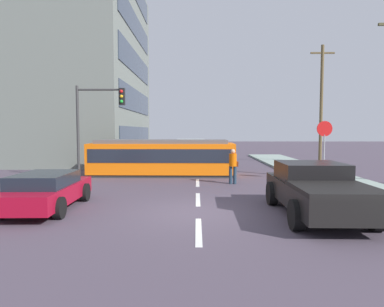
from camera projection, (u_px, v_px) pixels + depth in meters
name	position (u px, v px, depth m)	size (l,w,h in m)	color
ground_plane	(197.00, 173.00, 20.58)	(120.00, 120.00, 0.00)	#493F4C
sidewalk_curb_right	(338.00, 182.00, 16.50)	(3.20, 36.00, 0.14)	#8B9E94
lane_stripe_0	(199.00, 231.00, 8.61)	(0.16, 2.40, 0.01)	silver
lane_stripe_1	(198.00, 199.00, 12.60)	(0.16, 2.40, 0.01)	silver
lane_stripe_2	(198.00, 183.00, 16.59)	(0.16, 2.40, 0.01)	silver
lane_stripe_3	(197.00, 165.00, 25.42)	(0.16, 2.40, 0.01)	silver
lane_stripe_4	(197.00, 158.00, 31.40)	(0.16, 2.40, 0.01)	silver
corner_building	(34.00, 68.00, 29.68)	(17.97, 16.13, 16.00)	slate
streetcar_tram	(162.00, 157.00, 19.39)	(8.13, 2.60, 2.03)	orange
city_bus	(191.00, 148.00, 29.06)	(2.68, 5.81, 1.78)	#ADBDB5
pedestrian_crossing	(233.00, 164.00, 16.21)	(0.46, 0.36, 1.67)	#203244
pickup_truck_parked	(316.00, 189.00, 10.14)	(2.33, 5.03, 1.55)	black
parked_sedan_near	(46.00, 190.00, 10.98)	(2.03, 4.21, 1.19)	maroon
parked_sedan_mid	(123.00, 159.00, 23.41)	(2.10, 4.33, 1.19)	black
parked_sedan_far	(139.00, 152.00, 29.93)	(2.12, 4.13, 1.19)	black
stop_sign	(324.00, 138.00, 16.78)	(0.76, 0.07, 2.88)	gray
traffic_light_mast	(97.00, 115.00, 17.13)	(2.47, 0.33, 4.80)	#333333
utility_pole_mid	(321.00, 103.00, 25.89)	(1.80, 0.24, 8.99)	brown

